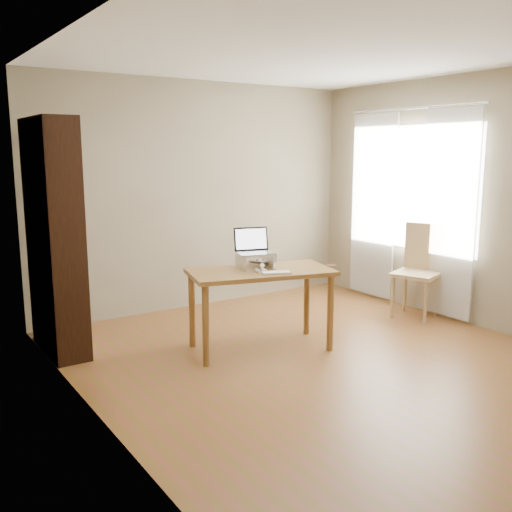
# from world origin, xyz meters

# --- Properties ---
(room) EXTENTS (4.04, 4.54, 2.64)m
(room) POSITION_xyz_m (0.03, 0.01, 1.30)
(room) COLOR brown
(room) RESTS_ON ground
(bookshelf) EXTENTS (0.30, 0.90, 2.10)m
(bookshelf) POSITION_xyz_m (-1.83, 1.55, 1.05)
(bookshelf) COLOR black
(bookshelf) RESTS_ON ground
(curtains) EXTENTS (0.03, 1.90, 2.25)m
(curtains) POSITION_xyz_m (1.92, 0.80, 1.17)
(curtains) COLOR white
(curtains) RESTS_ON ground
(desk) EXTENTS (1.41, 0.95, 0.75)m
(desk) POSITION_xyz_m (-0.29, 0.56, 0.64)
(desk) COLOR brown
(desk) RESTS_ON ground
(laptop_stand) EXTENTS (0.32, 0.25, 0.13)m
(laptop_stand) POSITION_xyz_m (-0.29, 0.64, 0.83)
(laptop_stand) COLOR silver
(laptop_stand) RESTS_ON desk
(laptop) EXTENTS (0.37, 0.35, 0.23)m
(laptop) POSITION_xyz_m (-0.29, 0.70, 0.94)
(laptop) COLOR silver
(laptop) RESTS_ON laptop_stand
(keyboard) EXTENTS (0.28, 0.21, 0.02)m
(keyboard) POSITION_xyz_m (-0.27, 0.34, 0.76)
(keyboard) COLOR silver
(keyboard) RESTS_ON desk
(coaster) EXTENTS (0.10, 0.10, 0.01)m
(coaster) POSITION_xyz_m (0.36, 0.34, 0.75)
(coaster) COLOR brown
(coaster) RESTS_ON desk
(cat) EXTENTS (0.23, 0.47, 0.14)m
(cat) POSITION_xyz_m (-0.31, 0.67, 0.81)
(cat) COLOR #4E453D
(cat) RESTS_ON desk
(chair) EXTENTS (0.59, 0.58, 1.03)m
(chair) POSITION_xyz_m (1.78, 0.45, 0.56)
(chair) COLOR tan
(chair) RESTS_ON ground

